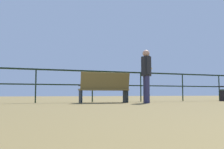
{
  "coord_description": "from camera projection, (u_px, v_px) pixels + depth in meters",
  "views": [
    {
      "loc": [
        -2.39,
        0.9,
        0.29
      ],
      "look_at": [
        0.54,
        8.63,
        0.94
      ],
      "focal_mm": 39.25,
      "sensor_mm": 36.0,
      "label": 1
    }
  ],
  "objects": [
    {
      "name": "seagull_on_rail",
      "position": [
        147.0,
        70.0,
        9.36
      ],
      "size": [
        0.43,
        0.25,
        0.21
      ],
      "color": "silver",
      "rests_on": "pier_railing"
    },
    {
      "name": "pier_railing",
      "position": [
        92.0,
        79.0,
        8.56
      ],
      "size": [
        19.0,
        0.05,
        1.11
      ],
      "color": "black",
      "rests_on": "ground_plane"
    },
    {
      "name": "bench_near_left",
      "position": [
        105.0,
        87.0,
        7.87
      ],
      "size": [
        1.62,
        0.7,
        0.97
      ],
      "color": "brown",
      "rests_on": "ground_plane"
    },
    {
      "name": "person_at_railing",
      "position": [
        146.0,
        72.0,
        7.7
      ],
      "size": [
        0.32,
        0.53,
        1.68
      ],
      "color": "#302F56",
      "rests_on": "ground_plane"
    }
  ]
}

